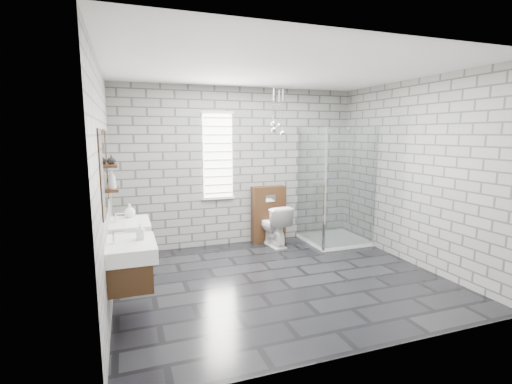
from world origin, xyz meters
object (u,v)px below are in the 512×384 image
shower_enclosure (333,216)px  cistern_panel (268,214)px  toilet (274,225)px  vanity_left (127,251)px  vanity_right (126,229)px

shower_enclosure → cistern_panel: bearing=152.9°
toilet → vanity_left: bearing=33.9°
vanity_right → shower_enclosure: 3.51m
cistern_panel → shower_enclosure: bearing=-27.1°
vanity_right → shower_enclosure: shower_enclosure is taller
cistern_panel → shower_enclosure: size_ratio=0.49×
vanity_left → toilet: vanity_left is taller
vanity_right → cistern_panel: size_ratio=1.57×
shower_enclosure → toilet: size_ratio=2.85×
vanity_left → vanity_right: size_ratio=1.00×
vanity_right → cistern_panel: bearing=28.5°
cistern_panel → toilet: cistern_panel is taller
vanity_right → toilet: bearing=23.7°
vanity_left → shower_enclosure: (3.41, 1.71, -0.25)m
cistern_panel → shower_enclosure: 1.14m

